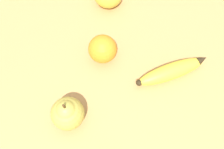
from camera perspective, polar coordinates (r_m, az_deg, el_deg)
ground_plane at (r=0.63m, az=-1.94°, el=-2.30°), size 3.00×3.00×0.00m
banana at (r=0.64m, az=12.92°, el=0.72°), size 0.13×0.16×0.04m
orange at (r=0.64m, az=-2.07°, el=5.58°), size 0.07×0.07×0.07m
pear at (r=0.57m, az=-9.68°, el=-8.25°), size 0.07×0.07×0.09m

